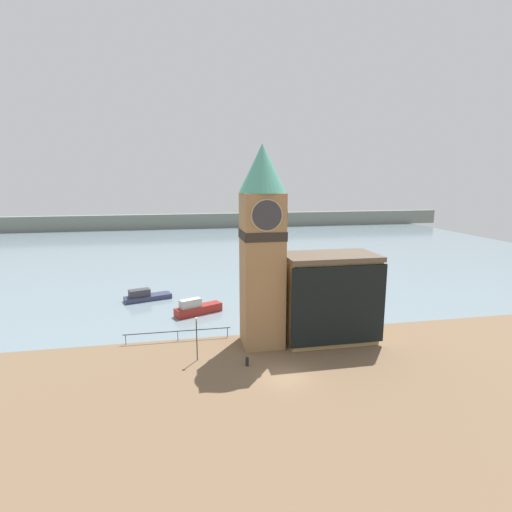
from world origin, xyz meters
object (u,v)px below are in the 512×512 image
boat_far (145,296)px  mooring_bollard_near (247,361)px  clock_tower (262,242)px  boat_near (197,308)px  lamp_post (197,331)px  pier_building (329,297)px

boat_far → mooring_bollard_near: boat_far is taller
clock_tower → boat_far: bearing=126.0°
boat_near → mooring_bollard_near: 15.85m
boat_near → lamp_post: bearing=-116.9°
clock_tower → lamp_post: size_ratio=4.74×
clock_tower → boat_far: (-13.17, 18.12, -10.20)m
boat_far → mooring_bollard_near: size_ratio=7.91×
boat_far → lamp_post: (6.29, -20.79, 2.37)m
clock_tower → mooring_bollard_near: size_ratio=23.71×
boat_near → boat_far: bearing=108.4°
pier_building → clock_tower: bearing=177.6°
pier_building → mooring_bollard_near: size_ratio=11.46×
clock_tower → boat_near: (-6.27, 10.65, -10.02)m
boat_near → boat_far: (-6.90, 7.47, -0.18)m
clock_tower → boat_far: clock_tower is taller
pier_building → boat_far: 27.79m
boat_near → boat_far: 10.17m
boat_far → pier_building: bearing=-59.5°
pier_building → boat_near: bearing=140.9°
boat_near → mooring_bollard_near: size_ratio=7.30×
clock_tower → pier_building: 9.46m
pier_building → boat_far: pier_building is taller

